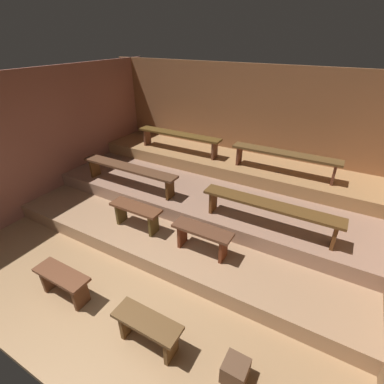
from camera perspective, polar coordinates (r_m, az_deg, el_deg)
The scene contains 15 objects.
ground at distance 5.41m, azimuth -1.41°, elevation -8.64°, with size 7.09×6.02×0.08m, color #A17A52.
wall_back at distance 6.93m, azimuth 9.93°, elevation 12.91°, with size 7.09×0.06×2.75m, color #98613C.
wall_left at distance 6.78m, azimuth -25.72°, elevation 10.07°, with size 0.06×6.02×2.75m, color #995B4C.
platform_lower at distance 5.83m, azimuth 2.21°, elevation -3.46°, with size 6.29×3.77×0.27m, color #A67E5C.
platform_middle at distance 6.10m, azimuth 4.52°, elevation 0.97°, with size 6.29×2.72×0.27m, color #9B745E.
platform_upper at distance 6.60m, azimuth 7.44°, elevation 5.72°, with size 6.29×1.21×0.27m, color #A87B4D.
bench_floor_left at distance 4.47m, azimuth -24.64°, elevation -15.81°, with size 0.84×0.30×0.44m.
bench_floor_right at distance 3.67m, azimuth -8.99°, elevation -25.31°, with size 0.84×0.30×0.44m.
bench_lower_left at distance 5.00m, azimuth -11.22°, elevation -3.98°, with size 0.95×0.30×0.44m.
bench_lower_right at distance 4.39m, azimuth 2.08°, elevation -8.65°, with size 0.95×0.30×0.44m.
bench_middle_left at distance 5.82m, azimuth -12.64°, elevation 4.36°, with size 2.20×0.30×0.44m.
bench_middle_right at distance 4.61m, azimuth 15.41°, elevation -3.10°, with size 2.20×0.30×0.44m.
bench_upper_left at distance 6.80m, azimuth -2.70°, elevation 11.13°, with size 2.13×0.30×0.44m.
bench_upper_right at distance 5.95m, azimuth 18.19°, elevation 6.90°, with size 2.13×0.30×0.44m.
wooden_crate_floor at distance 3.62m, azimuth 8.73°, elevation -32.07°, with size 0.26×0.26×0.26m, color brown.
Camera 1 is at (2.21, -1.03, 3.30)m, focal length 26.42 mm.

